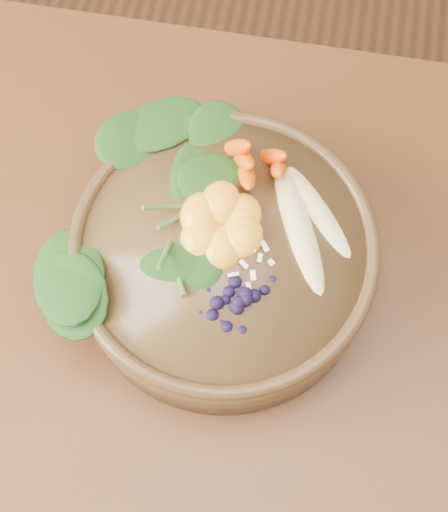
{
  "coord_description": "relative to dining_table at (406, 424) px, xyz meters",
  "views": [
    {
      "loc": [
        -0.18,
        -0.17,
        1.5
      ],
      "look_at": [
        -0.24,
        0.11,
        0.8
      ],
      "focal_mm": 50.0,
      "sensor_mm": 36.0,
      "label": 1
    }
  ],
  "objects": [
    {
      "name": "carrot_cluster",
      "position": [
        -0.22,
        0.21,
        0.22
      ],
      "size": [
        0.09,
        0.09,
        0.09
      ],
      "primitive_type": null,
      "rotation": [
        0.0,
        0.0,
        0.43
      ],
      "color": "#F05600",
      "rests_on": "stoneware_bowl"
    },
    {
      "name": "banana_halves",
      "position": [
        -0.15,
        0.15,
        0.19
      ],
      "size": [
        0.13,
        0.18,
        0.03
      ],
      "rotation": [
        0.0,
        0.0,
        0.43
      ],
      "color": "#E0CC84",
      "rests_on": "stoneware_bowl"
    },
    {
      "name": "stoneware_bowl",
      "position": [
        -0.24,
        0.11,
        0.14
      ],
      "size": [
        0.42,
        0.42,
        0.09
      ],
      "primitive_type": "cylinder",
      "rotation": [
        0.0,
        0.0,
        0.43
      ],
      "color": "#51391F",
      "rests_on": "dining_table"
    },
    {
      "name": "coconut_flakes",
      "position": [
        -0.22,
        0.09,
        0.18
      ],
      "size": [
        0.12,
        0.11,
        0.01
      ],
      "primitive_type": null,
      "rotation": [
        0.0,
        0.0,
        0.43
      ],
      "color": "white",
      "rests_on": "stoneware_bowl"
    },
    {
      "name": "kale_heap",
      "position": [
        -0.31,
        0.15,
        0.2
      ],
      "size": [
        0.27,
        0.26,
        0.05
      ],
      "primitive_type": null,
      "rotation": [
        0.0,
        0.0,
        0.43
      ],
      "color": "#1B4811",
      "rests_on": "stoneware_bowl"
    },
    {
      "name": "mandarin_cluster",
      "position": [
        -0.24,
        0.13,
        0.2
      ],
      "size": [
        0.13,
        0.13,
        0.04
      ],
      "primitive_type": null,
      "rotation": [
        0.0,
        0.0,
        0.43
      ],
      "color": "#FBA61C",
      "rests_on": "stoneware_bowl"
    },
    {
      "name": "dining_table",
      "position": [
        0.0,
        0.0,
        0.0
      ],
      "size": [
        1.6,
        0.9,
        0.75
      ],
      "color": "#331C0C",
      "rests_on": "ground"
    },
    {
      "name": "blueberry_pile",
      "position": [
        -0.21,
        0.05,
        0.2
      ],
      "size": [
        0.18,
        0.16,
        0.04
      ],
      "primitive_type": null,
      "rotation": [
        0.0,
        0.0,
        0.43
      ],
      "color": "black",
      "rests_on": "stoneware_bowl"
    },
    {
      "name": "ground",
      "position": [
        0.0,
        0.0,
        -0.66
      ],
      "size": [
        4.0,
        4.0,
        0.0
      ],
      "primitive_type": "plane",
      "color": "#381E0F",
      "rests_on": "ground"
    }
  ]
}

